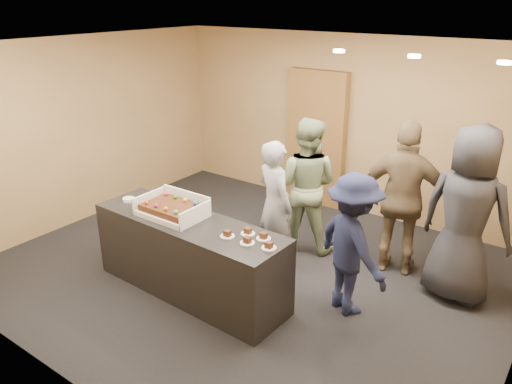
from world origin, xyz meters
TOP-DOWN VIEW (x-y plane):
  - room at (0.00, 0.00)m, footprint 6.04×6.00m
  - serving_counter at (-0.28, -0.77)m, footprint 2.42×0.78m
  - storage_cabinet at (-0.46, 2.41)m, footprint 0.98×0.15m
  - cake_box at (-0.52, -0.74)m, footprint 0.74×0.51m
  - sheet_cake at (-0.52, -0.77)m, footprint 0.63×0.43m
  - plate_stack at (-1.25, -0.77)m, footprint 0.14×0.14m
  - slice_a at (0.32, -0.82)m, footprint 0.15×0.15m
  - slice_b at (0.45, -0.64)m, footprint 0.15×0.15m
  - slice_c at (0.57, -0.81)m, footprint 0.15×0.15m
  - slice_d at (0.65, -0.64)m, footprint 0.15×0.15m
  - slice_e at (0.81, -0.78)m, footprint 0.15×0.15m
  - person_server_grey at (0.14, 0.32)m, footprint 0.70×0.59m
  - person_sage_man at (0.21, 0.94)m, footprint 1.00×0.86m
  - person_navy_man at (1.35, -0.03)m, footprint 1.17×0.99m
  - person_brown_extra at (1.48, 1.08)m, footprint 1.19×0.70m
  - person_dark_suit at (2.22, 0.93)m, footprint 1.05×0.74m
  - ceiling_spotlights at (1.60, 0.50)m, footprint 1.72×0.12m

SIDE VIEW (x-z plane):
  - serving_counter at x=-0.28m, z-range 0.00..0.90m
  - person_navy_man at x=1.35m, z-range 0.00..1.57m
  - person_server_grey at x=0.14m, z-range 0.00..1.63m
  - person_sage_man at x=0.21m, z-range 0.00..1.79m
  - plate_stack at x=-1.25m, z-range 0.90..0.94m
  - slice_a at x=0.32m, z-range 0.89..0.96m
  - slice_b at x=0.45m, z-range 0.89..0.96m
  - slice_c at x=0.57m, z-range 0.89..0.96m
  - slice_d at x=0.65m, z-range 0.89..0.96m
  - slice_e at x=0.81m, z-range 0.89..0.96m
  - cake_box at x=-0.52m, z-range 0.84..1.06m
  - person_brown_extra at x=1.48m, z-range 0.00..1.91m
  - sheet_cake at x=-0.52m, z-range 0.94..1.06m
  - person_dark_suit at x=2.22m, z-range 0.00..2.01m
  - storage_cabinet at x=-0.46m, z-range 0.00..2.16m
  - room at x=0.00m, z-range 0.00..2.70m
  - ceiling_spotlights at x=1.60m, z-range 2.66..2.69m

